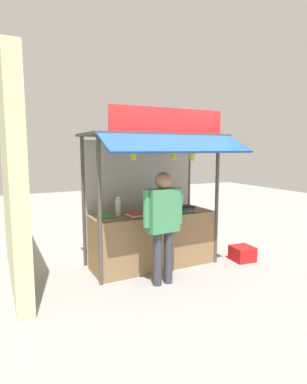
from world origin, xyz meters
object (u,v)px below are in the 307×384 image
object	(u,v)px
water_bottle_back_left	(160,204)
water_bottle_right	(118,207)
magazine_stack_mid_right	(159,214)
vendor_person	(163,218)
banana_bunch_inner_right	(192,157)
banana_bunch_rightmost	(173,155)
plastic_crate	(242,253)
water_bottle_far_left	(181,201)
magazine_stack_center	(186,208)
water_bottle_front_right	(169,202)
banana_bunch_inner_left	(133,154)
magazine_stack_mid_left	(104,217)
magazine_stack_left	(135,215)

from	to	relation	value
water_bottle_back_left	water_bottle_right	xyz separation A→B (m)	(-0.69, 0.08, -0.00)
magazine_stack_mid_right	vendor_person	bearing A→B (deg)	-111.53
magazine_stack_mid_right	banana_bunch_inner_right	xyz separation A→B (m)	(0.45, -0.22, 0.89)
banana_bunch_rightmost	plastic_crate	world-z (taller)	banana_bunch_rightmost
water_bottle_back_left	water_bottle_far_left	xyz separation A→B (m)	(0.48, 0.11, 0.01)
magazine_stack_center	banana_bunch_inner_right	xyz separation A→B (m)	(-0.13, -0.35, 0.88)
magazine_stack_center	plastic_crate	bearing A→B (deg)	-23.29
water_bottle_front_right	magazine_stack_center	distance (m)	0.31
water_bottle_back_left	plastic_crate	size ratio (longest dim) A/B	0.84
magazine_stack_mid_right	vendor_person	world-z (taller)	vendor_person
water_bottle_far_left	banana_bunch_inner_right	size ratio (longest dim) A/B	1.04
banana_bunch_inner_left	plastic_crate	distance (m)	2.65
water_bottle_far_left	magazine_stack_mid_right	xyz separation A→B (m)	(-0.62, -0.34, -0.11)
vendor_person	magazine_stack_center	bearing A→B (deg)	32.92
plastic_crate	magazine_stack_mid_right	bearing A→B (deg)	169.84
water_bottle_back_left	magazine_stack_mid_left	xyz separation A→B (m)	(-0.96, -0.01, -0.11)
water_bottle_front_right	banana_bunch_inner_right	bearing A→B (deg)	-75.87
water_bottle_front_right	banana_bunch_rightmost	xyz separation A→B (m)	(-0.21, -0.50, 0.80)
magazine_stack_mid_right	banana_bunch_inner_right	world-z (taller)	banana_bunch_inner_right
water_bottle_far_left	water_bottle_right	size ratio (longest dim) A/B	1.05
water_bottle_back_left	water_bottle_right	distance (m)	0.70
banana_bunch_inner_right	banana_bunch_inner_left	bearing A→B (deg)	179.97
water_bottle_back_left	magazine_stack_mid_left	world-z (taller)	water_bottle_back_left
magazine_stack_mid_right	banana_bunch_rightmost	bearing A→B (deg)	-61.09
water_bottle_right	magazine_stack_left	distance (m)	0.30
water_bottle_right	magazine_stack_mid_right	world-z (taller)	water_bottle_right
water_bottle_front_right	water_bottle_far_left	world-z (taller)	water_bottle_front_right
banana_bunch_inner_left	vendor_person	world-z (taller)	banana_bunch_inner_left
magazine_stack_mid_left	banana_bunch_inner_left	size ratio (longest dim) A/B	1.23
banana_bunch_inner_right	banana_bunch_inner_left	world-z (taller)	same
vendor_person	plastic_crate	bearing A→B (deg)	1.84
magazine_stack_center	vendor_person	distance (m)	0.99
water_bottle_far_left	magazine_stack_center	size ratio (longest dim) A/B	1.16
water_bottle_front_right	magazine_stack_mid_right	xyz separation A→B (m)	(-0.33, -0.27, -0.11)
banana_bunch_inner_left	plastic_crate	xyz separation A→B (m)	(2.02, -0.05, -1.72)
water_bottle_front_right	plastic_crate	world-z (taller)	water_bottle_front_right
water_bottle_front_right	magazine_stack_mid_left	distance (m)	1.16
magazine_stack_center	water_bottle_front_right	bearing A→B (deg)	149.55
water_bottle_front_right	water_bottle_back_left	bearing A→B (deg)	-166.77
water_bottle_front_right	magazine_stack_mid_left	xyz separation A→B (m)	(-1.15, -0.06, -0.12)
water_bottle_far_left	vendor_person	distance (m)	1.17
water_bottle_front_right	banana_bunch_rightmost	distance (m)	0.97
water_bottle_far_left	magazine_stack_left	xyz separation A→B (m)	(-0.98, -0.24, -0.11)
water_bottle_right	magazine_stack_mid_right	bearing A→B (deg)	-29.24
magazine_stack_left	magazine_stack_mid_left	bearing A→B (deg)	165.99
magazine_stack_center	banana_bunch_inner_left	world-z (taller)	banana_bunch_inner_left
magazine_stack_left	banana_bunch_inner_right	size ratio (longest dim) A/B	1.05
water_bottle_right	banana_bunch_rightmost	xyz separation A→B (m)	(0.68, -0.53, 0.81)
water_bottle_right	banana_bunch_inner_left	xyz separation A→B (m)	(0.04, -0.53, 0.83)
banana_bunch_inner_right	plastic_crate	distance (m)	1.98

